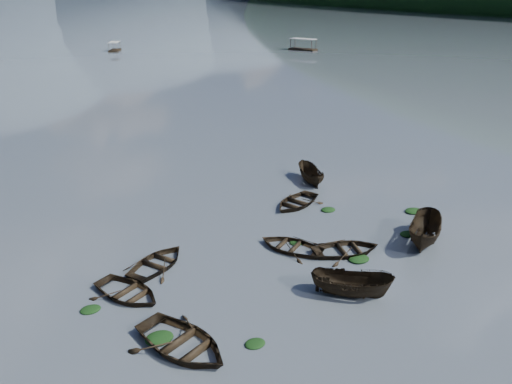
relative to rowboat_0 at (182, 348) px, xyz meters
name	(u,v)px	position (x,y,z in m)	size (l,w,h in m)	color
ground_plane	(369,325)	(8.08, -2.02, 0.00)	(2400.00, 2400.00, 0.00)	#49525B
rowboat_0	(182,348)	(0.00, 0.00, 0.00)	(3.33, 4.67, 0.97)	black
rowboat_1	(158,266)	(0.81, 7.03, 0.00)	(2.80, 3.92, 0.81)	black
rowboat_2	(351,295)	(8.72, 0.26, 0.00)	(1.52, 4.03, 1.56)	black
rowboat_3	(291,249)	(8.30, 5.66, 0.00)	(2.73, 3.82, 0.79)	black
rowboat_4	(346,253)	(10.97, 3.90, 0.00)	(2.82, 3.95, 0.82)	black
rowboat_5	(424,243)	(15.86, 2.96, 0.00)	(1.76, 4.67, 1.80)	black
rowboat_6	(128,296)	(-1.27, 4.88, 0.00)	(2.77, 3.88, 0.80)	black
rowboat_7	(296,205)	(11.67, 11.05, 0.00)	(2.90, 4.06, 0.84)	black
rowboat_8	(310,182)	(14.86, 14.51, 0.00)	(1.42, 3.76, 1.45)	black
weed_clump_0	(159,340)	(-0.73, 0.97, 0.00)	(1.25, 1.02, 0.27)	black
weed_clump_1	(255,344)	(2.89, -1.06, 0.00)	(0.91, 0.73, 0.20)	black
weed_clump_2	(359,260)	(11.12, 2.92, 0.00)	(1.23, 0.98, 0.27)	black
weed_clump_3	(328,210)	(13.20, 9.30, 0.00)	(1.00, 0.84, 0.22)	black
weed_clump_4	(408,235)	(15.68, 4.16, 0.00)	(1.05, 0.84, 0.22)	black
weed_clump_5	(91,310)	(-3.13, 4.42, 0.00)	(0.96, 0.77, 0.20)	black
weed_clump_6	(297,243)	(8.98, 6.14, 0.00)	(0.92, 0.76, 0.19)	black
weed_clump_7	(414,212)	(18.31, 6.63, 0.00)	(1.24, 0.99, 0.27)	black
pontoon_centre	(115,51)	(16.98, 108.17, 0.00)	(2.14, 5.14, 1.97)	black
pontoon_right	(303,50)	(58.23, 90.66, 0.00)	(2.75, 6.61, 2.53)	black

